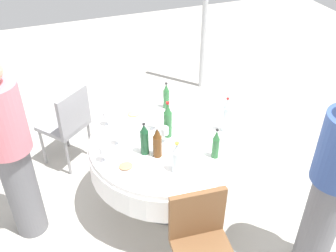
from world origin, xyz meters
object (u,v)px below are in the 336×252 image
object	(u,v)px
person_west	(10,151)
wine_glass_rear	(107,115)
bottle_brown_east	(157,143)
plate_left	(183,122)
wine_glass_inner	(153,119)
bottle_green_rear	(216,144)
dining_table	(168,153)
plate_north	(126,167)
bottle_dark_green_inner	(144,139)
wine_glass_left	(164,132)
chair_inner	(201,239)
wine_glass_south	(103,151)
plate_front	(186,150)
chair_rear	(68,121)
bottle_green_south	(168,121)
wine_glass_east	(118,134)
bottle_green_outer	(166,96)
plate_right	(134,115)
bottle_clear_west	(177,158)
person_near	(333,186)
bottle_clear_near	(226,116)

from	to	relation	value
person_west	wine_glass_rear	bearing A→B (deg)	-66.45
bottle_brown_east	plate_left	xyz separation A→B (m)	(0.36, 0.34, -0.12)
bottle_brown_east	wine_glass_inner	xyz separation A→B (m)	(0.08, 0.35, -0.03)
bottle_green_rear	wine_glass_rear	world-z (taller)	bottle_green_rear
dining_table	wine_glass_rear	size ratio (longest dim) A/B	9.68
bottle_green_rear	plate_north	distance (m)	0.71
bottle_dark_green_inner	bottle_green_rear	size ratio (longest dim) A/B	1.09
wine_glass_left	wine_glass_rear	bearing A→B (deg)	133.41
chair_inner	wine_glass_south	bearing A→B (deg)	-53.52
plate_left	chair_inner	xyz separation A→B (m)	(-0.28, -1.04, -0.23)
plate_front	wine_glass_rear	bearing A→B (deg)	131.40
plate_north	person_west	distance (m)	0.88
plate_left	plate_front	xyz separation A→B (m)	(-0.13, -0.37, 0.00)
wine_glass_inner	chair_rear	bearing A→B (deg)	133.44
dining_table	bottle_green_rear	size ratio (longest dim) A/B	5.04
bottle_green_south	wine_glass_east	bearing A→B (deg)	176.38
wine_glass_east	plate_front	size ratio (longest dim) A/B	0.69
chair_inner	dining_table	bearing A→B (deg)	-90.00
wine_glass_south	bottle_green_outer	bearing A→B (deg)	37.87
plate_right	chair_rear	distance (m)	0.75
plate_front	chair_rear	bearing A→B (deg)	126.95
wine_glass_rear	person_west	size ratio (longest dim) A/B	0.08
dining_table	wine_glass_south	distance (m)	0.61
plate_left	bottle_clear_west	bearing A→B (deg)	-116.77
bottle_green_outer	plate_right	distance (m)	0.34
bottle_brown_east	wine_glass_inner	size ratio (longest dim) A/B	1.94
bottle_brown_east	bottle_green_south	bearing A→B (deg)	52.81
bottle_brown_east	wine_glass_left	bearing A→B (deg)	52.38
dining_table	person_west	bearing A→B (deg)	173.97
bottle_green_outer	dining_table	bearing A→B (deg)	-108.26
person_west	wine_glass_east	bearing A→B (deg)	-87.43
plate_right	bottle_clear_west	bearing A→B (deg)	-83.21
bottle_dark_green_inner	chair_rear	bearing A→B (deg)	116.77
wine_glass_south	wine_glass_left	world-z (taller)	wine_glass_left
wine_glass_left	plate_left	world-z (taller)	wine_glass_left
chair_rear	person_near	bearing A→B (deg)	-89.97
plate_right	wine_glass_inner	bearing A→B (deg)	-67.09
bottle_clear_near	wine_glass_rear	distance (m)	1.01
wine_glass_inner	person_west	size ratio (longest dim) A/B	0.09
plate_right	plate_left	bearing A→B (deg)	-34.42
wine_glass_inner	chair_inner	xyz separation A→B (m)	(-0.01, -1.05, -0.33)
plate_front	person_near	world-z (taller)	person_near
bottle_clear_west	bottle_green_rear	world-z (taller)	bottle_clear_west
chair_inner	wine_glass_inner	bearing A→B (deg)	-85.65
plate_front	wine_glass_south	bearing A→B (deg)	170.37
chair_rear	person_west	bearing A→B (deg)	-162.27
bottle_green_south	wine_glass_east	distance (m)	0.42
wine_glass_inner	person_near	bearing A→B (deg)	-53.12
bottle_green_south	plate_north	xyz separation A→B (m)	(-0.44, -0.28, -0.14)
person_west	chair_rear	bearing A→B (deg)	-26.81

